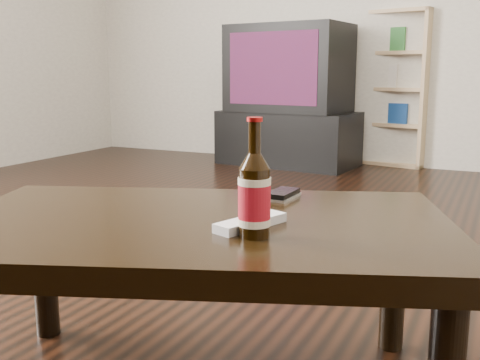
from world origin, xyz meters
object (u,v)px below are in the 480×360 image
at_px(bookshelf, 391,86).
at_px(remote, 251,223).
at_px(phone, 283,195).
at_px(tv_stand, 288,138).
at_px(beer_bottle, 254,196).
at_px(coffee_table, 200,243).
at_px(tv, 289,69).

xyz_separation_m(bookshelf, remote, (0.38, -3.47, -0.19)).
height_order(bookshelf, phone, bookshelf).
relative_size(tv_stand, beer_bottle, 4.52).
xyz_separation_m(coffee_table, beer_bottle, (0.16, -0.07, 0.13)).
relative_size(coffee_table, beer_bottle, 5.37).
bearing_deg(tv_stand, coffee_table, -66.39).
height_order(tv_stand, remote, remote).
xyz_separation_m(coffee_table, phone, (0.09, 0.26, 0.06)).
bearing_deg(remote, tv, 128.49).
bearing_deg(beer_bottle, coffee_table, 156.54).
xyz_separation_m(beer_bottle, remote, (-0.03, 0.06, -0.07)).
relative_size(beer_bottle, phone, 2.05).
relative_size(bookshelf, coffee_table, 0.95).
distance_m(tv_stand, tv, 0.53).
relative_size(tv, beer_bottle, 4.02).
bearing_deg(beer_bottle, phone, 101.99).
relative_size(tv_stand, coffee_table, 0.84).
bearing_deg(phone, remote, -79.73).
bearing_deg(tv_stand, bookshelf, 37.75).
height_order(bookshelf, coffee_table, bookshelf).
xyz_separation_m(tv, remote, (1.06, -3.05, -0.32)).
bearing_deg(bookshelf, phone, -71.65).
xyz_separation_m(tv, beer_bottle, (1.10, -3.11, -0.25)).
bearing_deg(tv_stand, remote, -64.31).
relative_size(phone, remote, 0.63).
bearing_deg(tv_stand, beer_bottle, -64.09).
height_order(tv, coffee_table, tv).
distance_m(bookshelf, phone, 3.22).
height_order(coffee_table, remote, remote).
distance_m(beer_bottle, remote, 0.10).
relative_size(tv, coffee_table, 0.75).
distance_m(coffee_table, remote, 0.14).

